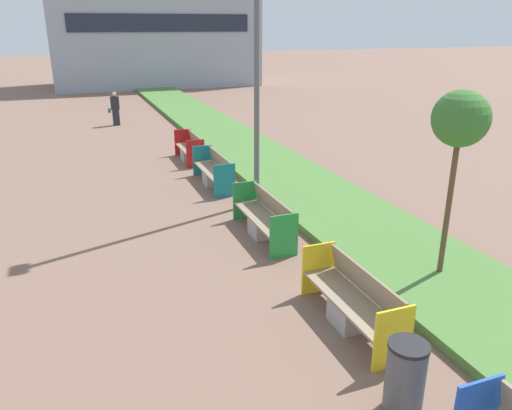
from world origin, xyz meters
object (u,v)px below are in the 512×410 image
Objects in this scene: bench_green_frame at (264,220)px; bench_red_frame at (190,150)px; litter_bin at (405,378)px; pedestrian_walking at (115,109)px; bench_teal_frame at (214,173)px; street_lamp_post at (257,28)px; bench_yellow_frame at (353,304)px; sapling_tree_near at (460,121)px.

bench_red_frame is (-0.01, 7.13, -0.01)m from bench_green_frame.
bench_green_frame is at bearing -89.95° from bench_red_frame.
litter_bin is (-0.41, -5.70, 0.12)m from bench_green_frame.
pedestrian_walking is at bearing 93.77° from litter_bin.
bench_teal_frame is at bearing -80.65° from pedestrian_walking.
litter_bin is 8.82m from street_lamp_post.
street_lamp_post reaches higher than bench_teal_frame.
sapling_tree_near is (2.31, 0.73, 2.62)m from bench_yellow_frame.
sapling_tree_near reaches higher than litter_bin.
sapling_tree_near is at bearing -53.19° from bench_green_frame.
bench_green_frame is (0.00, 3.82, 0.00)m from bench_yellow_frame.
pedestrian_walking reaches higher than bench_yellow_frame.
sapling_tree_near reaches higher than bench_red_frame.
bench_green_frame is at bearing -90.00° from bench_teal_frame.
sapling_tree_near reaches higher than bench_teal_frame.
pedestrian_walking is at bearing 100.58° from street_lamp_post.
street_lamp_post is at bearing -83.02° from bench_red_frame.
bench_teal_frame is 4.58m from street_lamp_post.
bench_red_frame is 7.90m from pedestrian_walking.
litter_bin is at bearing -94.13° from bench_green_frame.
bench_yellow_frame is at bearing 77.71° from litter_bin.
bench_teal_frame is 9.80m from litter_bin.
bench_yellow_frame is at bearing -90.02° from bench_green_frame.
litter_bin is 0.63× the size of pedestrian_walking.
street_lamp_post is 13.44m from pedestrian_walking.
litter_bin is (-0.41, -9.79, 0.12)m from bench_teal_frame.
bench_green_frame is 1.25× the size of bench_red_frame.
bench_yellow_frame is 7.91m from bench_teal_frame.
pedestrian_walking is at bearing 96.79° from bench_green_frame.
bench_yellow_frame is at bearing -89.98° from bench_red_frame.
sapling_tree_near is at bearing -71.85° from street_lamp_post.
bench_teal_frame is 10.88m from pedestrian_walking.
street_lamp_post is 5.66m from sapling_tree_near.
pedestrian_walking is (-1.77, 10.73, 0.41)m from bench_teal_frame.
bench_yellow_frame is 1.18× the size of bench_red_frame.
bench_green_frame is 5.72m from litter_bin.
litter_bin reaches higher than bench_green_frame.
bench_yellow_frame is 0.95× the size of bench_teal_frame.
bench_green_frame and bench_teal_frame have the same top height.
street_lamp_post is (0.61, 5.93, 4.08)m from bench_yellow_frame.
street_lamp_post reaches higher than bench_red_frame.
bench_red_frame is at bearing 88.19° from litter_bin.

